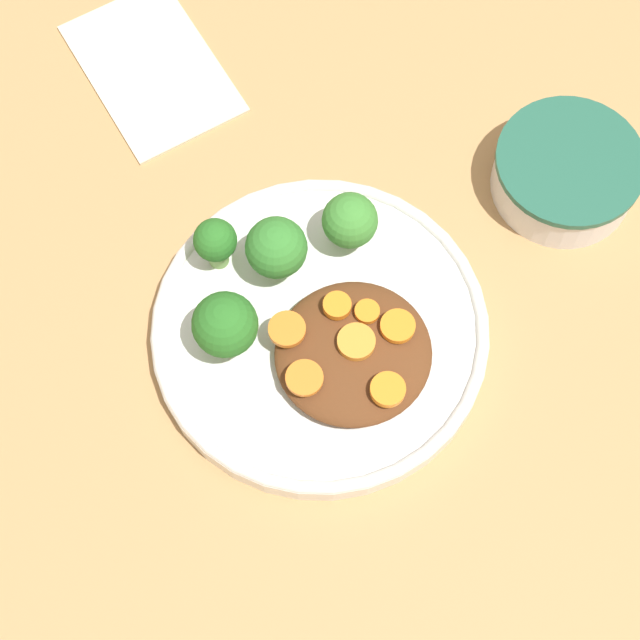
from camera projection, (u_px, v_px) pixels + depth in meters
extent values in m
plane|color=tan|center=(320.00, 337.00, 0.81)|extent=(4.00, 4.00, 0.00)
cylinder|color=silver|center=(320.00, 333.00, 0.80)|extent=(0.25, 0.25, 0.02)
torus|color=silver|center=(320.00, 328.00, 0.79)|extent=(0.25, 0.25, 0.01)
cylinder|color=silver|center=(566.00, 173.00, 0.84)|extent=(0.11, 0.11, 0.04)
cylinder|color=#235B47|center=(571.00, 161.00, 0.82)|extent=(0.12, 0.12, 0.01)
cylinder|color=white|center=(569.00, 166.00, 0.83)|extent=(0.09, 0.09, 0.01)
ellipsoid|color=#5B3319|center=(353.00, 353.00, 0.77)|extent=(0.11, 0.11, 0.02)
cylinder|color=#7FA85B|center=(349.00, 234.00, 0.81)|extent=(0.01, 0.01, 0.02)
sphere|color=#3D8433|center=(350.00, 220.00, 0.79)|extent=(0.04, 0.04, 0.04)
cylinder|color=#7FA85B|center=(228.00, 338.00, 0.77)|extent=(0.01, 0.01, 0.02)
sphere|color=#286B23|center=(225.00, 325.00, 0.75)|extent=(0.05, 0.05, 0.05)
cylinder|color=#7FA85B|center=(278.00, 262.00, 0.80)|extent=(0.01, 0.01, 0.02)
sphere|color=#337A2D|center=(276.00, 248.00, 0.77)|extent=(0.05, 0.05, 0.05)
cylinder|color=#759E51|center=(218.00, 253.00, 0.80)|extent=(0.02, 0.02, 0.02)
sphere|color=#286B23|center=(215.00, 240.00, 0.78)|extent=(0.03, 0.03, 0.03)
cylinder|color=orange|center=(289.00, 334.00, 0.76)|extent=(0.03, 0.03, 0.01)
cylinder|color=orange|center=(367.00, 311.00, 0.77)|extent=(0.02, 0.02, 0.00)
cylinder|color=orange|center=(356.00, 342.00, 0.76)|extent=(0.03, 0.03, 0.01)
cylinder|color=orange|center=(337.00, 305.00, 0.77)|extent=(0.02, 0.02, 0.01)
cylinder|color=orange|center=(304.00, 378.00, 0.75)|extent=(0.03, 0.03, 0.00)
cylinder|color=orange|center=(388.00, 390.00, 0.74)|extent=(0.03, 0.03, 0.01)
cylinder|color=orange|center=(398.00, 326.00, 0.76)|extent=(0.03, 0.03, 0.01)
cube|color=beige|center=(152.00, 67.00, 0.90)|extent=(0.16, 0.11, 0.01)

